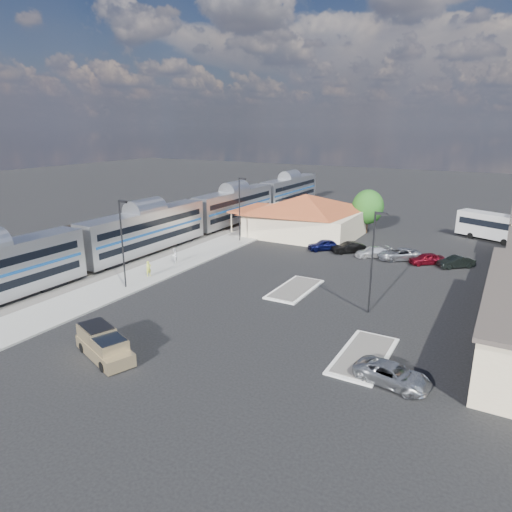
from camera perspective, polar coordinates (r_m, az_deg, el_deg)
The scene contains 23 objects.
ground at distance 45.85m, azimuth -0.73°, elevation -4.16°, with size 280.00×280.00×0.00m, color black.
railbed at distance 64.11m, azimuth -13.47°, elevation 1.36°, with size 16.00×100.00×0.12m, color #4C4944.
platform at distance 56.97m, azimuth -8.15°, elevation -0.16°, with size 5.50×92.00×0.18m, color gray.
passenger_train at distance 59.29m, azimuth -13.50°, elevation 2.97°, with size 3.00×104.00×5.55m.
freight_cars at distance 63.55m, azimuth -17.54°, elevation 2.65°, with size 2.80×46.00×4.00m.
station_depot at distance 67.77m, azimuth 6.16°, elevation 5.16°, with size 18.35×12.24×6.20m.
traffic_island_south at distance 45.77m, azimuth 4.89°, elevation -4.12°, with size 3.30×7.50×0.21m.
traffic_island_north at distance 34.03m, azimuth 13.34°, elevation -11.97°, with size 3.30×7.50×0.21m.
lamp_plat_s at distance 46.29m, azimuth -16.35°, elevation 2.28°, with size 1.08×0.25×9.00m.
lamp_plat_n at distance 63.24m, azimuth -2.01°, elevation 6.49°, with size 1.08×0.25×9.00m.
lamp_lot at distance 39.80m, azimuth 14.48°, elevation 0.23°, with size 1.08×0.25×9.00m.
tree_depot at distance 70.72m, azimuth 13.80°, elevation 5.98°, with size 4.71×4.71×6.63m.
pickup_truck at distance 34.39m, azimuth -18.43°, elevation -10.56°, with size 5.98×3.83×1.94m.
suv at distance 30.97m, azimuth 16.69°, elevation -14.02°, with size 2.24×4.85×1.35m, color #A1A4A9.
coach_bus at distance 72.06m, azimuth 28.34°, elevation 3.22°, with size 12.03×7.25×3.85m.
person_a at distance 50.23m, azimuth -13.28°, elevation -1.55°, with size 0.61×0.40×1.69m, color #BCC83E.
person_b at distance 54.45m, azimuth -10.17°, elevation 0.05°, with size 0.86×0.67×1.77m, color silver.
parked_car_a at distance 60.38m, azimuth 8.52°, elevation 1.39°, with size 1.74×4.32×1.47m, color #0B0E38.
parked_car_b at distance 59.65m, azimuth 11.48°, elevation 1.03°, with size 1.49×4.27×1.41m, color black.
parked_car_c at distance 58.53m, azimuth 14.36°, elevation 0.50°, with size 1.82×4.47×1.30m, color silver.
parked_car_d at distance 58.10m, azimuth 17.48°, elevation 0.23°, with size 2.44×5.28×1.47m, color gray.
parked_car_e at distance 57.30m, azimuth 20.52°, elevation -0.33°, with size 1.62×4.02×1.37m, color maroon.
parked_car_f at distance 57.24m, azimuth 23.72°, elevation -0.68°, with size 1.46×4.20×1.38m, color black.
Camera 1 is at (21.65, -37.18, 15.85)m, focal length 32.00 mm.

